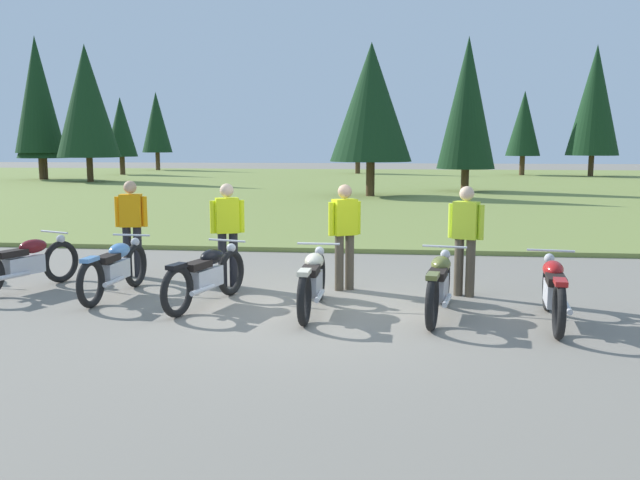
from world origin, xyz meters
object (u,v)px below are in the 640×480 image
at_px(rider_in_hivis_vest, 131,223).
at_px(motorcycle_black, 206,275).
at_px(motorcycle_cream, 313,281).
at_px(rider_checking_bike, 227,229).
at_px(motorcycle_sky_blue, 115,268).
at_px(rider_near_row_end, 345,231).
at_px(motorcycle_olive, 439,284).
at_px(motorcycle_maroon, 25,263).
at_px(rider_with_back_turned, 466,234).
at_px(motorcycle_red, 554,290).

bearing_deg(rider_in_hivis_vest, motorcycle_black, -45.15).
bearing_deg(motorcycle_cream, rider_checking_bike, 136.78).
bearing_deg(motorcycle_sky_blue, rider_checking_bike, 29.63).
xyz_separation_m(motorcycle_sky_blue, rider_near_row_end, (3.41, 0.83, 0.51)).
bearing_deg(motorcycle_olive, rider_near_row_end, 132.75).
relative_size(motorcycle_black, rider_checking_bike, 1.22).
height_order(rider_checking_bike, rider_in_hivis_vest, same).
distance_m(motorcycle_sky_blue, rider_in_hivis_vest, 1.57).
relative_size(motorcycle_sky_blue, rider_in_hivis_vest, 1.26).
xyz_separation_m(motorcycle_maroon, motorcycle_sky_blue, (1.58, -0.25, 0.00)).
distance_m(motorcycle_maroon, rider_checking_bike, 3.21).
distance_m(motorcycle_maroon, rider_in_hivis_vest, 1.83).
bearing_deg(rider_with_back_turned, motorcycle_olive, -109.98).
xyz_separation_m(motorcycle_black, rider_with_back_turned, (3.72, 1.00, 0.51)).
bearing_deg(motorcycle_red, motorcycle_black, 174.37).
height_order(motorcycle_cream, motorcycle_red, same).
bearing_deg(rider_checking_bike, motorcycle_cream, -43.22).
bearing_deg(rider_with_back_turned, motorcycle_maroon, -176.96).
bearing_deg(rider_checking_bike, motorcycle_sky_blue, -150.37).
distance_m(motorcycle_red, rider_checking_bike, 5.03).
bearing_deg(rider_with_back_turned, rider_checking_bike, 176.04).
xyz_separation_m(motorcycle_sky_blue, rider_in_hivis_vest, (-0.31, 1.46, 0.51)).
xyz_separation_m(motorcycle_sky_blue, rider_with_back_turned, (5.25, 0.61, 0.51)).
xyz_separation_m(motorcycle_sky_blue, motorcycle_olive, (4.79, -0.66, 0.00)).
bearing_deg(rider_near_row_end, motorcycle_cream, -103.04).
relative_size(motorcycle_maroon, motorcycle_cream, 0.94).
relative_size(motorcycle_cream, rider_in_hivis_vest, 1.26).
height_order(rider_in_hivis_vest, rider_near_row_end, same).
bearing_deg(motorcycle_cream, rider_near_row_end, 76.96).
height_order(motorcycle_maroon, rider_near_row_end, rider_near_row_end).
bearing_deg(rider_near_row_end, motorcycle_red, -30.97).
height_order(rider_with_back_turned, rider_in_hivis_vest, same).
distance_m(motorcycle_sky_blue, motorcycle_black, 1.58).
height_order(motorcycle_black, motorcycle_red, same).
bearing_deg(motorcycle_red, motorcycle_cream, 175.23).
xyz_separation_m(motorcycle_maroon, rider_checking_bike, (3.11, 0.62, 0.51)).
relative_size(motorcycle_sky_blue, motorcycle_cream, 1.00).
bearing_deg(rider_in_hivis_vest, motorcycle_cream, -31.14).
height_order(motorcycle_cream, rider_with_back_turned, rider_with_back_turned).
bearing_deg(rider_with_back_turned, motorcycle_red, -56.44).
xyz_separation_m(motorcycle_olive, rider_near_row_end, (-1.38, 1.49, 0.51)).
distance_m(motorcycle_red, rider_with_back_turned, 1.83).
relative_size(rider_with_back_turned, rider_in_hivis_vest, 1.00).
relative_size(rider_with_back_turned, rider_near_row_end, 1.00).
height_order(motorcycle_red, rider_in_hivis_vest, rider_in_hivis_vest).
bearing_deg(motorcycle_cream, motorcycle_red, -4.77).
height_order(motorcycle_olive, rider_with_back_turned, rider_with_back_turned).
bearing_deg(motorcycle_black, motorcycle_red, -5.63).
bearing_deg(motorcycle_maroon, motorcycle_olive, -8.09).
bearing_deg(rider_checking_bike, rider_near_row_end, -1.09).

